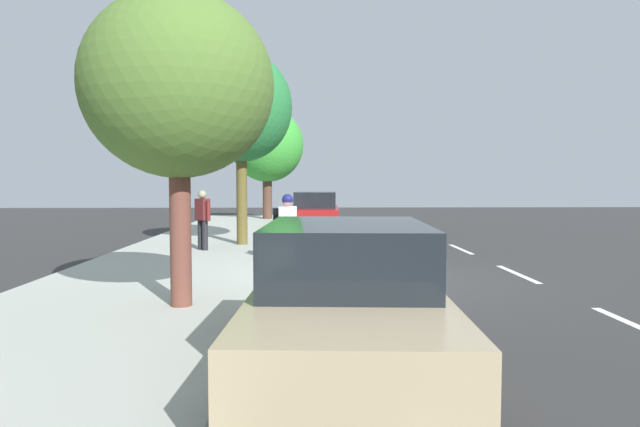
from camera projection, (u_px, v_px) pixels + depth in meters
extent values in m
plane|color=#2F2F2F|center=(377.00, 280.00, 10.84)|extent=(59.21, 59.21, 0.00)
cube|color=#A7AAA0|center=(160.00, 277.00, 10.72)|extent=(4.14, 37.01, 0.15)
cube|color=gray|center=(271.00, 277.00, 10.78)|extent=(0.16, 37.01, 0.15)
cube|color=white|center=(391.00, 219.00, 28.29)|extent=(0.14, 2.20, 0.01)
cube|color=white|center=(406.00, 225.00, 24.10)|extent=(0.14, 2.20, 0.01)
cube|color=white|center=(428.00, 235.00, 19.91)|extent=(0.14, 2.20, 0.01)
cube|color=white|center=(461.00, 249.00, 15.72)|extent=(0.14, 2.20, 0.01)
cube|color=white|center=(517.00, 274.00, 11.53)|extent=(0.14, 2.20, 0.01)
cube|color=white|center=(639.00, 327.00, 7.34)|extent=(0.14, 2.20, 0.01)
cube|color=white|center=(347.00, 280.00, 10.83)|extent=(0.12, 37.01, 0.01)
cube|color=maroon|center=(315.00, 216.00, 21.34)|extent=(1.95, 4.47, 0.64)
cube|color=black|center=(315.00, 200.00, 21.30)|extent=(1.64, 2.17, 0.60)
cylinder|color=black|center=(292.00, 225.00, 20.00)|extent=(0.25, 0.67, 0.66)
cylinder|color=black|center=(337.00, 226.00, 19.98)|extent=(0.25, 0.67, 0.66)
cylinder|color=black|center=(296.00, 220.00, 22.73)|extent=(0.25, 0.67, 0.66)
cylinder|color=black|center=(336.00, 220.00, 22.70)|extent=(0.25, 0.67, 0.66)
cube|color=tan|center=(346.00, 315.00, 5.52)|extent=(2.00, 4.49, 0.64)
cube|color=black|center=(347.00, 253.00, 5.49)|extent=(1.66, 2.18, 0.60)
cylinder|color=black|center=(243.00, 393.00, 4.20)|extent=(0.26, 0.67, 0.66)
cylinder|color=black|center=(458.00, 395.00, 4.16)|extent=(0.26, 0.67, 0.66)
cylinder|color=black|center=(279.00, 309.00, 6.92)|extent=(0.26, 0.67, 0.66)
cylinder|color=black|center=(409.00, 310.00, 6.88)|extent=(0.26, 0.67, 0.66)
torus|color=black|center=(314.00, 258.00, 11.55)|extent=(0.52, 0.50, 0.68)
torus|color=black|center=(279.00, 253.00, 12.24)|extent=(0.52, 0.50, 0.68)
cylinder|color=#1926A5|center=(301.00, 252.00, 11.80)|extent=(0.50, 0.47, 0.50)
cylinder|color=#1926A5|center=(289.00, 251.00, 12.04)|extent=(0.13, 0.12, 0.47)
cylinder|color=#1926A5|center=(299.00, 241.00, 11.82)|extent=(0.56, 0.53, 0.05)
cylinder|color=#1926A5|center=(285.00, 257.00, 12.13)|extent=(0.28, 0.27, 0.19)
cylinder|color=#1926A5|center=(283.00, 247.00, 12.15)|extent=(0.22, 0.21, 0.33)
cylinder|color=#1926A5|center=(313.00, 250.00, 11.56)|extent=(0.11, 0.10, 0.33)
cube|color=black|center=(287.00, 239.00, 12.06)|extent=(0.24, 0.24, 0.05)
cylinder|color=black|center=(312.00, 239.00, 11.58)|extent=(0.34, 0.35, 0.03)
cylinder|color=#C6B284|center=(285.00, 250.00, 12.25)|extent=(0.15, 0.15, 0.80)
cylinder|color=#C6B284|center=(290.00, 249.00, 12.42)|extent=(0.15, 0.15, 0.80)
cube|color=white|center=(288.00, 219.00, 12.29)|extent=(0.40, 0.44, 0.57)
cylinder|color=white|center=(281.00, 221.00, 12.07)|extent=(0.10, 0.10, 0.54)
cylinder|color=white|center=(294.00, 220.00, 12.51)|extent=(0.10, 0.10, 0.54)
sphere|color=tan|center=(288.00, 201.00, 12.27)|extent=(0.23, 0.23, 0.23)
sphere|color=navy|center=(288.00, 200.00, 12.27)|extent=(0.25, 0.25, 0.25)
cube|color=black|center=(280.00, 218.00, 12.40)|extent=(0.32, 0.35, 0.44)
cylinder|color=#4D3427|center=(267.00, 192.00, 26.23)|extent=(0.44, 0.44, 2.56)
ellipsoid|color=green|center=(267.00, 145.00, 26.10)|extent=(3.43, 3.43, 3.50)
cylinder|color=brown|center=(242.00, 190.00, 15.60)|extent=(0.30, 0.30, 3.08)
ellipsoid|color=#257237|center=(241.00, 107.00, 15.46)|extent=(2.86, 2.86, 3.07)
cylinder|color=brown|center=(180.00, 223.00, 7.90)|extent=(0.30, 0.30, 2.40)
ellipsoid|color=#4C6D2C|center=(178.00, 85.00, 7.78)|extent=(2.69, 2.69, 2.61)
cylinder|color=black|center=(205.00, 235.00, 14.32)|extent=(0.15, 0.15, 0.78)
cylinder|color=black|center=(201.00, 235.00, 14.46)|extent=(0.15, 0.15, 0.78)
cube|color=#591E1E|center=(202.00, 209.00, 14.35)|extent=(0.43, 0.43, 0.55)
cylinder|color=#591E1E|center=(208.00, 211.00, 14.17)|extent=(0.10, 0.10, 0.52)
cylinder|color=#591E1E|center=(197.00, 210.00, 14.53)|extent=(0.10, 0.10, 0.52)
sphere|color=gray|center=(202.00, 194.00, 14.33)|extent=(0.22, 0.22, 0.22)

